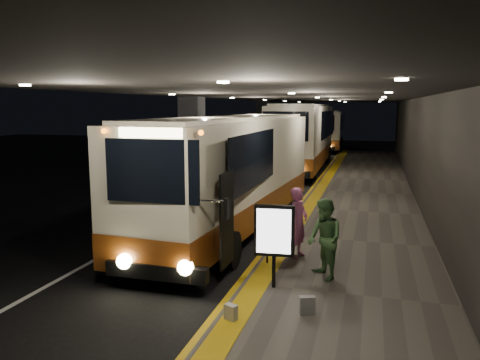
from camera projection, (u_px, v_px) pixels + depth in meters
The scene contains 17 objects.
ground at pixel (191, 241), 14.10m from camera, with size 90.00×90.00×0.00m, color black.
lane_line_white at pixel (195, 205), 19.33m from camera, with size 0.12×50.00×0.01m, color silver.
kerb_stripe_yellow at pixel (295, 211), 18.21m from camera, with size 0.18×50.00×0.01m, color gold.
sidewalk at pixel (358, 213), 17.55m from camera, with size 4.50×50.00×0.15m, color #514C44.
tactile_strip at pixel (308, 208), 18.05m from camera, with size 0.50×50.00×0.01m, color gold.
terminal_wall at pixel (427, 136), 16.48m from camera, with size 0.10×50.00×6.00m, color black.
support_columns at pixel (192, 155), 17.96m from camera, with size 0.80×24.80×4.40m.
canopy at pixel (301, 91), 17.46m from camera, with size 9.00×50.00×0.40m, color black.
coach_main at pixel (232, 178), 15.20m from camera, with size 3.13×11.69×3.61m.
coach_second at pixel (303, 139), 29.93m from camera, with size 2.90×12.94×4.06m.
coach_third at pixel (328, 131), 44.84m from camera, with size 3.00×11.40×3.54m.
passenger_boarding at pixel (298, 222), 12.08m from camera, with size 0.67×0.44×1.83m, color #BD588F.
passenger_waiting_green at pixel (325, 239), 10.53m from camera, with size 0.89×0.55×1.83m, color #4C7B44.
bag_polka at pixel (307, 305), 8.78m from camera, with size 0.29×0.13×0.35m, color black.
bag_plain at pixel (231, 312), 8.55m from camera, with size 0.24×0.14×0.30m, color #B8B9AD.
info_sign at pixel (274, 232), 9.94m from camera, with size 0.86×0.20×1.82m.
stanchion_post at pixel (267, 240), 11.59m from camera, with size 0.05×0.05×1.20m, color black.
Camera 1 is at (5.17, -12.71, 4.02)m, focal length 35.00 mm.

